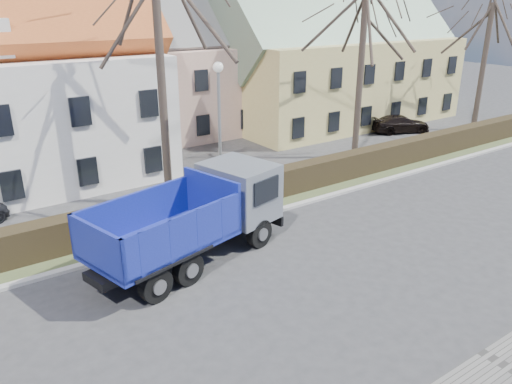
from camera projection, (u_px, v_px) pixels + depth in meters
ground at (326, 262)px, 17.71m from camera, size 120.00×120.00×0.00m
curb_far at (252, 217)px, 21.21m from camera, size 80.00×0.30×0.12m
grass_strip at (232, 206)px, 22.44m from camera, size 80.00×3.00×0.10m
hedge at (234, 195)px, 22.07m from camera, size 60.00×0.90×1.30m
building_pink at (172, 75)px, 33.73m from camera, size 10.80×8.80×8.00m
building_yellow at (334, 63)px, 37.74m from camera, size 18.80×10.80×8.50m
tree_1 at (160, 61)px, 20.88m from camera, size 9.20×9.20×12.65m
tree_2 at (361, 62)px, 27.58m from camera, size 8.00×8.00×11.00m
tree_3 at (485, 55)px, 34.08m from camera, size 7.60×7.60×10.45m
dump_truck at (184, 223)px, 17.14m from camera, size 8.18×4.66×3.09m
streetlight at (220, 134)px, 21.88m from camera, size 0.50×0.50×6.38m
cart_frame at (184, 241)px, 18.54m from camera, size 0.75×0.55×0.62m
parked_car_b at (401, 124)px, 34.97m from camera, size 4.47×3.08×1.20m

